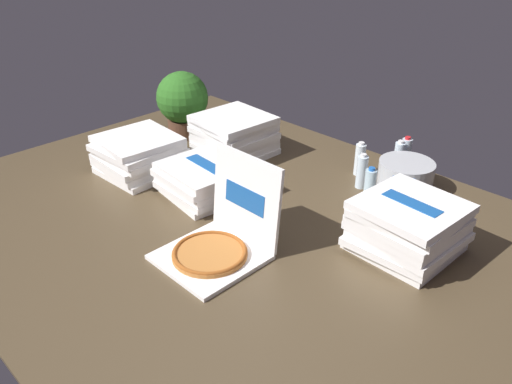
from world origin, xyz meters
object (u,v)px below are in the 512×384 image
Objects in this scene: water_bottle_1 at (360,159)px; water_bottle_5 at (406,153)px; water_bottle_6 at (393,196)px; water_bottle_3 at (370,186)px; pizza_stack_center_far at (206,179)px; ice_bucket at (405,176)px; pizza_stack_right_far at (234,135)px; water_bottle_2 at (399,157)px; potted_plant at (183,101)px; water_bottle_4 at (409,198)px; water_bottle_0 at (362,172)px; pizza_stack_right_mid at (139,155)px; open_pizza_box at (220,239)px; pizza_stack_right_near at (407,227)px.

water_bottle_5 is at bearing 60.82° from water_bottle_1.
water_bottle_3 is at bearing 178.14° from water_bottle_6.
water_bottle_1 reaches higher than pizza_stack_center_far.
water_bottle_3 is at bearing -103.17° from ice_bucket.
pizza_stack_right_far is 1.02m from water_bottle_2.
water_bottle_2 is 0.46× the size of potted_plant.
water_bottle_3 and water_bottle_4 have the same top height.
potted_plant reaches higher than water_bottle_2.
water_bottle_6 is at bearing -62.11° from water_bottle_2.
water_bottle_5 reaches higher than ice_bucket.
water_bottle_0 is 0.39m from water_bottle_5.
potted_plant is (-1.36, -0.54, 0.15)m from water_bottle_2.
pizza_stack_right_far reaches higher than water_bottle_2.
pizza_stack_right_far is at bearing -146.82° from water_bottle_5.
water_bottle_3 and water_bottle_5 have the same top height.
pizza_stack_right_mid is (-0.20, -0.58, -0.02)m from pizza_stack_right_far.
water_bottle_4 is at bearing 5.32° from pizza_stack_right_far.
ice_bucket is at bearing 107.58° from water_bottle_6.
water_bottle_1 is at bearing 16.50° from potted_plant.
pizza_stack_right_far is 0.86m from water_bottle_0.
water_bottle_3 is at bearing -80.61° from water_bottle_5.
pizza_stack_right_mid is at bearing 167.56° from open_pizza_box.
water_bottle_4 is (0.16, -0.23, 0.01)m from ice_bucket.
pizza_stack_right_mid is at bearing -135.21° from water_bottle_2.
potted_plant is at bearing -175.20° from water_bottle_3.
ice_bucket is 0.24m from water_bottle_0.
water_bottle_5 is at bearing 122.58° from water_bottle_4.
open_pizza_box reaches higher than pizza_stack_right_far.
ice_bucket is at bearing 47.77° from pizza_stack_center_far.
water_bottle_5 is 0.46× the size of potted_plant.
pizza_stack_right_near is 2.22× the size of water_bottle_5.
ice_bucket is 1.48× the size of water_bottle_1.
open_pizza_box is 2.26× the size of water_bottle_0.
water_bottle_4 is 1.67m from potted_plant.
water_bottle_1 is 0.49m from water_bottle_4.
water_bottle_3 is (0.08, -0.42, 0.00)m from water_bottle_2.
potted_plant reaches higher than water_bottle_3.
water_bottle_4 and water_bottle_6 have the same top height.
water_bottle_1 is 0.33m from water_bottle_3.
pizza_stack_right_far is 0.62m from pizza_stack_right_mid.
water_bottle_3 is at bearing 4.80° from potted_plant.
ice_bucket is 1.48× the size of water_bottle_3.
open_pizza_box is at bearing -12.44° from pizza_stack_right_mid.
ice_bucket is 1.48× the size of water_bottle_4.
water_bottle_5 is (0.89, 0.58, -0.03)m from pizza_stack_right_far.
pizza_stack_center_far is at bearing -119.51° from water_bottle_5.
water_bottle_3 is (1.17, 0.66, -0.01)m from pizza_stack_right_mid.
water_bottle_5 is 1.00× the size of water_bottle_6.
potted_plant reaches higher than water_bottle_1.
water_bottle_1 and water_bottle_6 have the same top height.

